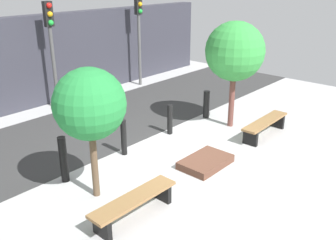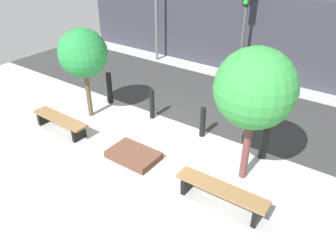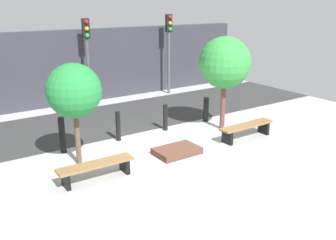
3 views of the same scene
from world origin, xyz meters
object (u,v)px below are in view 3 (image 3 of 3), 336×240
tree_behind_right_bench (225,63)px  tree_behind_left_bench (74,91)px  bench_left (96,167)px  bollard_far_left (62,135)px  bollard_right (206,109)px  traffic_light_mid_west (87,47)px  bollard_center (165,118)px  bollard_left (118,126)px  traffic_light_mid_east (169,40)px  bench_right (246,128)px  planter_bed (177,151)px

tree_behind_right_bench → tree_behind_left_bench: bearing=180.0°
bench_left → bollard_far_left: size_ratio=1.79×
bench_left → bollard_right: (5.20, 2.12, 0.12)m
traffic_light_mid_west → tree_behind_left_bench: bearing=-115.8°
bench_left → bollard_right: size_ratio=2.17×
bollard_far_left → traffic_light_mid_west: traffic_light_mid_west is taller
bollard_center → bollard_right: bollard_center is taller
tree_behind_left_bench → bollard_center: bearing=15.9°
tree_behind_right_bench → traffic_light_mid_west: size_ratio=0.88×
tree_behind_left_bench → bollard_left: (1.67, 0.98, -1.53)m
bollard_far_left → traffic_light_mid_west: bearing=58.3°
tree_behind_right_bench → traffic_light_mid_east: 5.46m
bench_right → bollard_right: bearing=86.7°
bollard_center → traffic_light_mid_east: size_ratio=0.24×
tree_behind_left_bench → bollard_center: 3.90m
bollard_center → bollard_right: size_ratio=1.01×
tree_behind_right_bench → bollard_far_left: bearing=169.4°
bollard_center → traffic_light_mid_west: size_ratio=0.25×
tree_behind_right_bench → traffic_light_mid_west: (-2.55, 5.27, 0.19)m
bench_left → traffic_light_mid_west: traffic_light_mid_west is taller
planter_bed → traffic_light_mid_west: bearing=90.0°
tree_behind_right_bench → bollard_far_left: (-5.20, 0.98, -1.73)m
traffic_light_mid_west → planter_bed: bearing=-90.0°
bench_left → tree_behind_left_bench: bearing=90.7°
bollard_right → bollard_far_left: bearing=180.0°
bench_left → bollard_left: 2.70m
tree_behind_left_bench → tree_behind_right_bench: size_ratio=0.87×
tree_behind_left_bench → bollard_right: bearing=10.6°
bench_right → bollard_far_left: size_ratio=1.87×
planter_bed → tree_behind_right_bench: (2.55, 0.94, 2.17)m
bench_left → tree_behind_right_bench: (5.11, 1.14, 1.94)m
tree_behind_left_bench → bollard_left: 2.47m
bollard_far_left → traffic_light_mid_east: bearing=33.1°
planter_bed → tree_behind_left_bench: (-2.55, 0.94, 1.90)m
bollard_center → bollard_far_left: bearing=180.0°
bollard_center → bollard_right: 1.77m
bollard_right → traffic_light_mid_east: bearing=73.2°
bench_left → planter_bed: bearing=5.2°
bench_right → traffic_light_mid_west: (-2.55, 6.41, 2.10)m
bench_left → bollard_right: bearing=22.8°
bench_left → bollard_center: bearing=32.3°
bench_left → bench_right: (5.11, 0.00, 0.03)m
bollard_center → bollard_left: bearing=180.0°
tree_behind_right_bench → bollard_far_left: tree_behind_right_bench is taller
tree_behind_left_bench → traffic_light_mid_west: bearing=64.2°
bench_left → tree_behind_left_bench: tree_behind_left_bench is taller
planter_bed → tree_behind_right_bench: 3.48m
bench_right → traffic_light_mid_east: size_ratio=0.55×
bollard_right → bench_left: bearing=-157.9°
planter_bed → bollard_far_left: 3.30m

